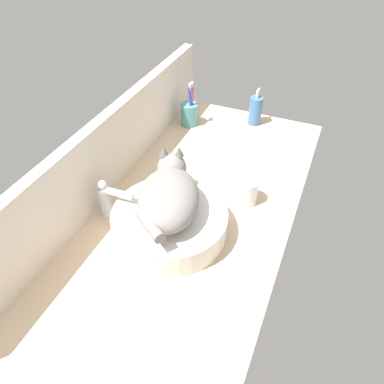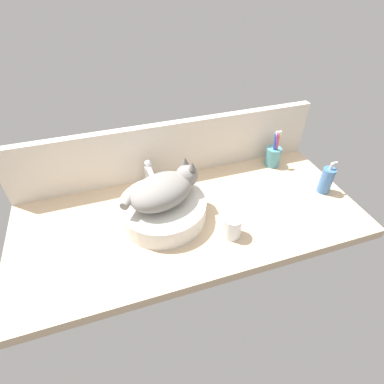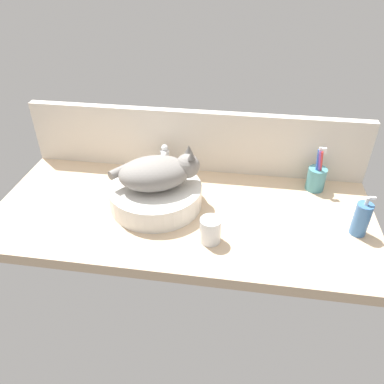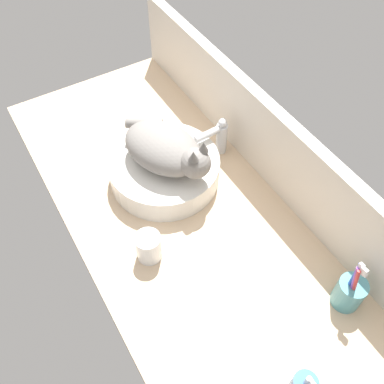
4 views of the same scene
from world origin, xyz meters
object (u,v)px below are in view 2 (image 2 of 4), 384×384
soap_dispenser (326,180)px  toothbrush_cup (273,156)px  cat (164,189)px  water_glass (232,228)px  faucet (149,174)px  sink_basin (163,210)px

soap_dispenser → toothbrush_cup: bearing=114.2°
cat → soap_dispenser: size_ratio=2.07×
cat → toothbrush_cup: size_ratio=1.67×
toothbrush_cup → water_glass: toothbrush_cup is taller
cat → faucet: cat is taller
faucet → soap_dispenser: 75.65cm
toothbrush_cup → soap_dispenser: bearing=-65.8°
cat → soap_dispenser: bearing=-5.3°
soap_dispenser → toothbrush_cup: size_ratio=0.81×
sink_basin → soap_dispenser: soap_dispenser is taller
cat → toothbrush_cup: (57.79, 18.56, -8.63)cm
sink_basin → toothbrush_cup: toothbrush_cup is taller
faucet → sink_basin: bearing=-87.6°
sink_basin → soap_dispenser: size_ratio=2.23×
sink_basin → toothbrush_cup: size_ratio=1.80×
faucet → soap_dispenser: soap_dispenser is taller
cat → toothbrush_cup: bearing=17.8°
faucet → water_glass: 43.48cm
cat → toothbrush_cup: cat is taller
soap_dispenser → cat: bearing=174.7°
sink_basin → toothbrush_cup: (59.04, 19.11, 1.12)cm
faucet → toothbrush_cup: bearing=-1.0°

